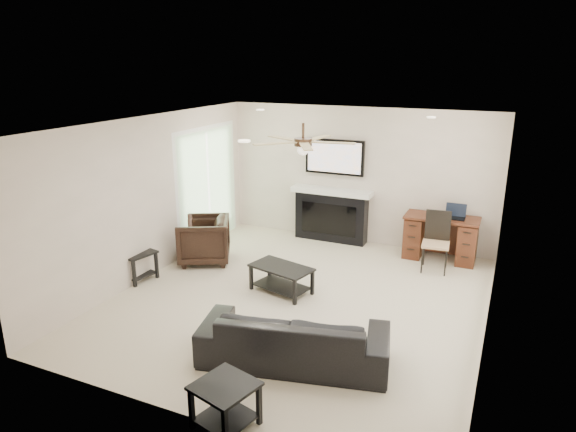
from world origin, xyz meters
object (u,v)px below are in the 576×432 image
object	(u,v)px
armchair	(204,240)
coffee_table	(281,279)
fireplace_unit	(332,191)
sofa	(294,337)
desk	(440,238)

from	to	relation	value
armchair	coffee_table	bearing A→B (deg)	44.08
coffee_table	fireplace_unit	world-z (taller)	fireplace_unit
sofa	armchair	xyz separation A→B (m)	(-2.60, 2.15, 0.08)
armchair	desk	size ratio (longest dim) A/B	0.69
fireplace_unit	desk	bearing A→B (deg)	-4.31
desk	fireplace_unit	bearing A→B (deg)	175.69
coffee_table	desk	xyz separation A→B (m)	(1.93, 2.29, 0.18)
coffee_table	desk	bearing A→B (deg)	64.13
armchair	coffee_table	world-z (taller)	armchair
sofa	armchair	bearing A→B (deg)	-52.32
sofa	fireplace_unit	world-z (taller)	fireplace_unit
fireplace_unit	sofa	bearing A→B (deg)	-76.04
armchair	desk	xyz separation A→B (m)	(3.63, 1.74, -0.00)
coffee_table	fireplace_unit	xyz separation A→B (m)	(-0.11, 2.45, 0.75)
coffee_table	armchair	bearing A→B (deg)	176.26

